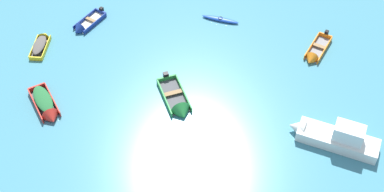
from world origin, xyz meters
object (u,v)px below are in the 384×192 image
at_px(rowboat_orange_far_back, 314,54).
at_px(motor_launch_white_back_row_right, 333,136).
at_px(rowboat_deep_blue_far_left, 84,26).
at_px(kayak_blue_center, 220,19).
at_px(rowboat_green_far_right, 179,106).
at_px(rowboat_red_cluster_inner, 46,107).
at_px(rowboat_yellow_distant_center, 42,42).

height_order(rowboat_orange_far_back, motor_launch_white_back_row_right, motor_launch_white_back_row_right).
xyz_separation_m(rowboat_deep_blue_far_left, motor_launch_white_back_row_right, (17.82, -7.34, 0.41)).
xyz_separation_m(rowboat_orange_far_back, kayak_blue_center, (-6.96, 2.63, -0.04)).
bearing_deg(rowboat_orange_far_back, rowboat_green_far_right, -142.13).
distance_m(rowboat_red_cluster_inner, rowboat_orange_far_back, 18.21).
relative_size(rowboat_yellow_distant_center, rowboat_green_far_right, 0.74).
height_order(rowboat_yellow_distant_center, motor_launch_white_back_row_right, motor_launch_white_back_row_right).
xyz_separation_m(rowboat_red_cluster_inner, kayak_blue_center, (9.32, 10.79, -0.18)).
bearing_deg(rowboat_orange_far_back, rowboat_red_cluster_inner, -153.39).
distance_m(rowboat_deep_blue_far_left, rowboat_green_far_right, 10.53).
bearing_deg(rowboat_deep_blue_far_left, rowboat_green_far_right, -36.99).
bearing_deg(rowboat_orange_far_back, motor_launch_white_back_row_right, -81.13).
height_order(rowboat_deep_blue_far_left, motor_launch_white_back_row_right, motor_launch_white_back_row_right).
relative_size(rowboat_orange_far_back, rowboat_green_far_right, 0.93).
relative_size(rowboat_green_far_right, kayak_blue_center, 1.34).
relative_size(rowboat_deep_blue_far_left, kayak_blue_center, 1.10).
relative_size(rowboat_red_cluster_inner, kayak_blue_center, 1.15).
bearing_deg(rowboat_red_cluster_inner, kayak_blue_center, 49.18).
bearing_deg(rowboat_orange_far_back, rowboat_deep_blue_far_left, -179.72).
height_order(rowboat_green_far_right, kayak_blue_center, rowboat_green_far_right).
height_order(rowboat_yellow_distant_center, rowboat_green_far_right, rowboat_green_far_right).
bearing_deg(rowboat_deep_blue_far_left, rowboat_yellow_distant_center, -134.72).
height_order(motor_launch_white_back_row_right, kayak_blue_center, motor_launch_white_back_row_right).
xyz_separation_m(rowboat_green_far_right, motor_launch_white_back_row_right, (9.41, -1.00, 0.39)).
distance_m(rowboat_red_cluster_inner, rowboat_yellow_distant_center, 6.35).
xyz_separation_m(rowboat_yellow_distant_center, motor_launch_white_back_row_right, (20.12, -5.02, 0.32)).
height_order(rowboat_deep_blue_far_left, rowboat_orange_far_back, same).
distance_m(rowboat_yellow_distant_center, rowboat_orange_far_back, 19.12).
distance_m(rowboat_deep_blue_far_left, rowboat_orange_far_back, 16.66).
bearing_deg(rowboat_red_cluster_inner, rowboat_orange_far_back, 26.61).
bearing_deg(rowboat_orange_far_back, rowboat_yellow_distant_center, -172.78).
bearing_deg(rowboat_yellow_distant_center, kayak_blue_center, 22.77).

